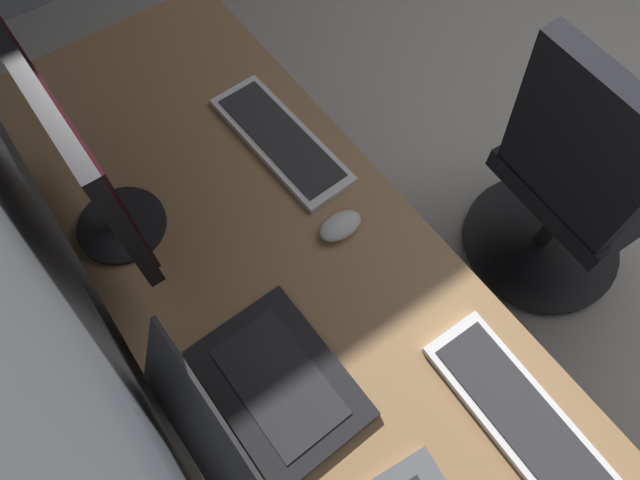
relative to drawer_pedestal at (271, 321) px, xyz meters
The scene contains 8 objects.
desk 0.34m from the drawer_pedestal, 168.28° to the right, with size 2.00×0.69×0.73m.
drawer_pedestal is the anchor object (origin of this frame).
monitor_primary 0.72m from the drawer_pedestal, 37.68° to the left, with size 0.47×0.20×0.46m.
laptop_left 0.53m from the drawer_pedestal, 145.52° to the left, with size 0.34×0.34×0.23m.
keyboard_main 0.52m from the drawer_pedestal, 42.69° to the right, with size 0.43×0.16×0.02m.
keyboard_spare 0.73m from the drawer_pedestal, 158.07° to the right, with size 0.42×0.15×0.02m.
mouse_main 0.45m from the drawer_pedestal, 101.38° to the right, with size 0.06×0.10×0.03m, color silver.
office_chair 0.97m from the drawer_pedestal, 102.78° to the right, with size 0.56×0.56×0.97m.
Camera 1 is at (-0.26, 2.19, 1.81)m, focal length 30.45 mm.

